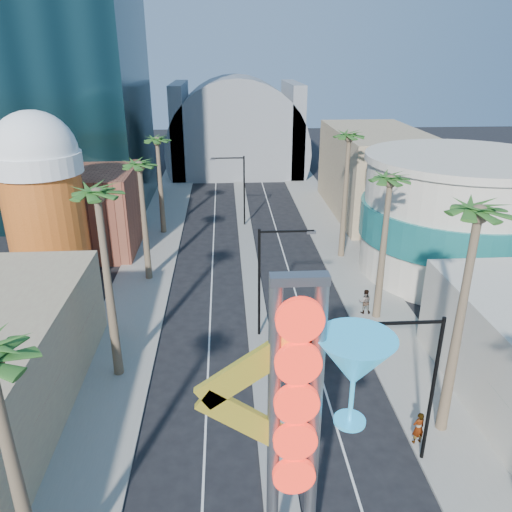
{
  "coord_description": "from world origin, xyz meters",
  "views": [
    {
      "loc": [
        -2.16,
        -10.34,
        18.72
      ],
      "look_at": [
        -0.11,
        21.69,
        5.42
      ],
      "focal_mm": 35.0,
      "sensor_mm": 36.0,
      "label": 1
    }
  ],
  "objects_px": {
    "red_pickup": "(300,337)",
    "pedestrian_b": "(365,301)",
    "pedestrian_a": "(418,428)",
    "neon_sign": "(319,415)"
  },
  "relations": [
    {
      "from": "red_pickup",
      "to": "neon_sign",
      "type": "bearing_deg",
      "value": -98.33
    },
    {
      "from": "pedestrian_b",
      "to": "pedestrian_a",
      "type": "bearing_deg",
      "value": 92.19
    },
    {
      "from": "neon_sign",
      "to": "pedestrian_b",
      "type": "bearing_deg",
      "value": 69.34
    },
    {
      "from": "pedestrian_b",
      "to": "neon_sign",
      "type": "bearing_deg",
      "value": 75.37
    },
    {
      "from": "red_pickup",
      "to": "pedestrian_b",
      "type": "xyz_separation_m",
      "value": [
        5.57,
        4.1,
        0.37
      ]
    },
    {
      "from": "red_pickup",
      "to": "pedestrian_b",
      "type": "bearing_deg",
      "value": 34.73
    },
    {
      "from": "neon_sign",
      "to": "red_pickup",
      "type": "distance_m",
      "value": 16.93
    },
    {
      "from": "red_pickup",
      "to": "pedestrian_a",
      "type": "bearing_deg",
      "value": -65.41
    },
    {
      "from": "pedestrian_a",
      "to": "pedestrian_b",
      "type": "relative_size",
      "value": 0.95
    },
    {
      "from": "neon_sign",
      "to": "red_pickup",
      "type": "relative_size",
      "value": 2.32
    }
  ]
}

